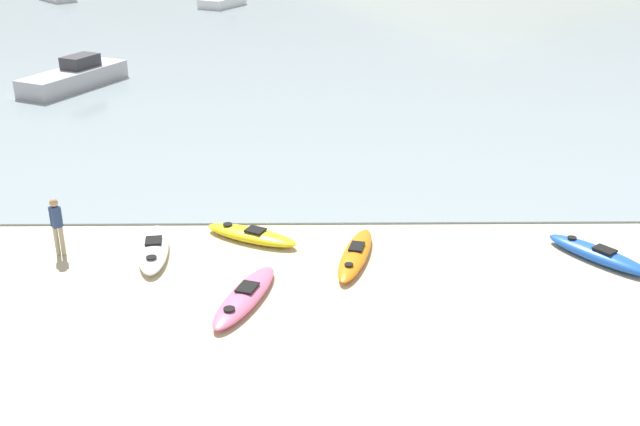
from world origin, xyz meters
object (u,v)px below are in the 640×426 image
kayak_on_sand_0 (154,249)px  kayak_on_sand_1 (598,254)px  moored_boat_1 (223,1)px  person_near_waterline (57,223)px  kayak_on_sand_3 (251,235)px  kayak_on_sand_2 (245,296)px  moored_boat_3 (75,77)px  kayak_on_sand_4 (355,255)px

kayak_on_sand_0 → kayak_on_sand_1: size_ratio=1.10×
moored_boat_1 → person_near_waterline: bearing=-89.4°
kayak_on_sand_1 → kayak_on_sand_0: bearing=177.5°
kayak_on_sand_0 → moored_boat_1: 43.51m
person_near_waterline → kayak_on_sand_3: bearing=9.6°
kayak_on_sand_1 → kayak_on_sand_2: kayak_on_sand_1 is taller
kayak_on_sand_0 → person_near_waterline: person_near_waterline is taller
kayak_on_sand_1 → person_near_waterline: 13.95m
kayak_on_sand_3 → moored_boat_3: bearing=119.7°
moored_boat_1 → moored_boat_3: 26.14m
kayak_on_sand_3 → moored_boat_1: size_ratio=0.62×
kayak_on_sand_2 → person_near_waterline: 5.63m
kayak_on_sand_3 → kayak_on_sand_0: bearing=-161.8°
kayak_on_sand_1 → moored_boat_1: moored_boat_1 is taller
kayak_on_sand_4 → moored_boat_3: (-12.37, 17.98, 0.41)m
moored_boat_1 → kayak_on_sand_4: bearing=-79.4°
kayak_on_sand_0 → person_near_waterline: bearing=-179.6°
kayak_on_sand_1 → moored_boat_3: size_ratio=0.46×
kayak_on_sand_3 → moored_boat_3: (-9.60, 16.80, 0.40)m
kayak_on_sand_0 → person_near_waterline: 2.53m
kayak_on_sand_2 → moored_boat_3: bearing=115.8°
kayak_on_sand_3 → person_near_waterline: (-4.91, -0.83, 0.75)m
kayak_on_sand_1 → person_near_waterline: person_near_waterline is taller
kayak_on_sand_4 → person_near_waterline: bearing=177.4°
kayak_on_sand_4 → kayak_on_sand_0: bearing=176.1°
kayak_on_sand_3 → kayak_on_sand_4: kayak_on_sand_3 is taller
kayak_on_sand_1 → moored_boat_3: moored_boat_3 is taller
kayak_on_sand_3 → moored_boat_3: size_ratio=0.47×
person_near_waterline → moored_boat_1: bearing=90.6°
moored_boat_3 → person_near_waterline: bearing=-75.1°
kayak_on_sand_3 → moored_boat_1: moored_boat_1 is taller
kayak_on_sand_2 → kayak_on_sand_3: 3.29m
moored_boat_3 → kayak_on_sand_4: bearing=-55.5°
kayak_on_sand_3 → kayak_on_sand_4: size_ratio=0.88×
kayak_on_sand_3 → kayak_on_sand_4: 3.01m
kayak_on_sand_0 → kayak_on_sand_4: kayak_on_sand_0 is taller
kayak_on_sand_4 → moored_boat_1: bearing=100.6°
kayak_on_sand_1 → kayak_on_sand_3: kayak_on_sand_1 is taller
kayak_on_sand_2 → person_near_waterline: (-5.00, 2.46, 0.77)m
person_near_waterline → moored_boat_1: (-0.48, 43.43, -0.43)m
kayak_on_sand_4 → kayak_on_sand_1: bearing=-1.2°
person_near_waterline → kayak_on_sand_0: bearing=0.4°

